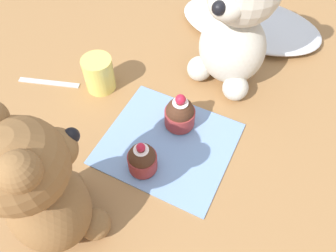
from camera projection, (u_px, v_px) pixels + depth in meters
ground_plane at (168, 144)px, 0.61m from camera, size 4.00×4.00×0.00m
knitted_placemat at (168, 143)px, 0.61m from camera, size 0.23×0.21×0.01m
tulle_cloth at (250, 23)px, 0.80m from camera, size 0.34×0.20×0.04m
teddy_bear_cream at (236, 21)px, 0.60m from camera, size 0.16×0.16×0.29m
teddy_bear_tan at (41, 190)px, 0.42m from camera, size 0.16×0.16×0.26m
cupcake_near_cream_bear at (182, 114)px, 0.61m from camera, size 0.06×0.06×0.08m
cupcake_near_tan_bear at (142, 159)px, 0.55m from camera, size 0.05×0.05×0.07m
juice_glass at (99, 74)px, 0.67m from camera, size 0.06×0.06×0.07m
teaspoon at (49, 82)px, 0.70m from camera, size 0.13×0.05×0.01m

